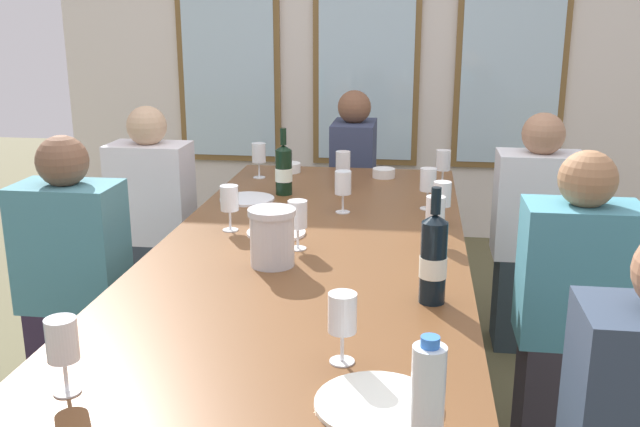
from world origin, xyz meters
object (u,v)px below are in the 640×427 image
(wine_bottle_1, at_px, (284,170))
(seated_person_4, at_px, (75,287))
(wine_glass_7, at_px, (62,344))
(seated_person_5, at_px, (573,318))
(wine_glass_10, at_px, (343,185))
(seated_person_0, at_px, (153,225))
(wine_glass_5, at_px, (342,315))
(dining_table, at_px, (309,264))
(wine_bottle_0, at_px, (433,258))
(seated_person_6, at_px, (353,191))
(wine_glass_8, at_px, (229,199))
(wine_glass_1, at_px, (435,212))
(wine_glass_0, at_px, (442,196))
(wine_glass_6, at_px, (343,163))
(white_plate_2, at_px, (247,199))
(wine_glass_4, at_px, (428,181))
(water_bottle, at_px, (428,400))
(wine_glass_9, at_px, (298,217))
(white_plate_0, at_px, (276,233))
(white_plate_1, at_px, (378,404))
(tasting_bowl_0, at_px, (384,173))
(wine_glass_3, at_px, (259,155))
(wine_glass_2, at_px, (443,161))
(seated_person_1, at_px, (534,239))
(tasting_bowl_1, at_px, (288,168))
(metal_pitcher, at_px, (272,237))

(wine_bottle_1, height_order, seated_person_4, seated_person_4)
(wine_glass_7, height_order, seated_person_5, seated_person_5)
(wine_glass_10, relative_size, seated_person_0, 0.16)
(wine_glass_5, bearing_deg, dining_table, 103.85)
(wine_bottle_0, bearing_deg, seated_person_6, 101.09)
(wine_glass_8, bearing_deg, wine_bottle_0, -38.68)
(wine_glass_1, xyz_separation_m, seated_person_5, (0.48, -0.10, -0.33))
(wine_glass_0, bearing_deg, wine_glass_6, 128.32)
(white_plate_2, bearing_deg, wine_glass_4, -2.90)
(dining_table, xyz_separation_m, water_bottle, (0.40, -1.17, 0.17))
(wine_glass_10, xyz_separation_m, seated_person_4, (-0.98, -0.43, -0.33))
(dining_table, xyz_separation_m, wine_glass_9, (-0.04, -0.01, 0.18))
(white_plate_0, xyz_separation_m, wine_glass_8, (-0.18, 0.02, 0.12))
(white_plate_1, relative_size, white_plate_2, 1.13)
(white_plate_1, bearing_deg, seated_person_4, 138.90)
(dining_table, xyz_separation_m, wine_glass_5, (0.20, -0.83, 0.18))
(dining_table, height_order, seated_person_6, seated_person_6)
(wine_glass_0, distance_m, seated_person_5, 0.65)
(tasting_bowl_0, height_order, water_bottle, water_bottle)
(wine_glass_3, bearing_deg, wine_glass_10, -50.33)
(seated_person_0, height_order, seated_person_6, same)
(white_plate_2, distance_m, wine_glass_2, 0.94)
(white_plate_2, xyz_separation_m, seated_person_5, (1.28, -0.61, -0.22))
(wine_glass_8, bearing_deg, tasting_bowl_0, 61.62)
(seated_person_1, bearing_deg, wine_glass_2, 167.70)
(white_plate_1, height_order, tasting_bowl_1, tasting_bowl_1)
(tasting_bowl_0, bearing_deg, wine_bottle_1, -136.75)
(metal_pitcher, bearing_deg, tasting_bowl_1, 98.13)
(wine_bottle_1, height_order, seated_person_1, seated_person_1)
(dining_table, xyz_separation_m, seated_person_0, (-0.91, 0.88, -0.15))
(wine_glass_0, height_order, seated_person_0, seated_person_0)
(white_plate_2, bearing_deg, seated_person_6, 71.11)
(dining_table, distance_m, wine_glass_7, 1.13)
(wine_glass_7, xyz_separation_m, seated_person_4, (-0.54, 1.09, -0.33))
(wine_glass_2, relative_size, wine_glass_8, 1.00)
(wine_glass_9, bearing_deg, tasting_bowl_1, 101.75)
(white_plate_1, distance_m, wine_glass_8, 1.34)
(metal_pitcher, distance_m, wine_glass_2, 1.31)
(wine_glass_2, distance_m, wine_glass_9, 1.13)
(wine_glass_7, bearing_deg, wine_glass_2, 67.16)
(white_plate_2, height_order, wine_glass_1, wine_glass_1)
(metal_pitcher, distance_m, wine_glass_3, 1.28)
(tasting_bowl_0, xyz_separation_m, wine_glass_6, (-0.18, -0.25, 0.09))
(wine_bottle_0, xyz_separation_m, wine_glass_9, (-0.46, 0.42, -0.01))
(wine_bottle_0, distance_m, tasting_bowl_0, 1.59)
(metal_pitcher, height_order, tasting_bowl_0, metal_pitcher)
(tasting_bowl_1, distance_m, water_bottle, 2.47)
(wine_glass_6, height_order, seated_person_6, seated_person_6)
(tasting_bowl_1, distance_m, wine_glass_7, 2.25)
(water_bottle, xyz_separation_m, seated_person_5, (0.52, 1.17, -0.33))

